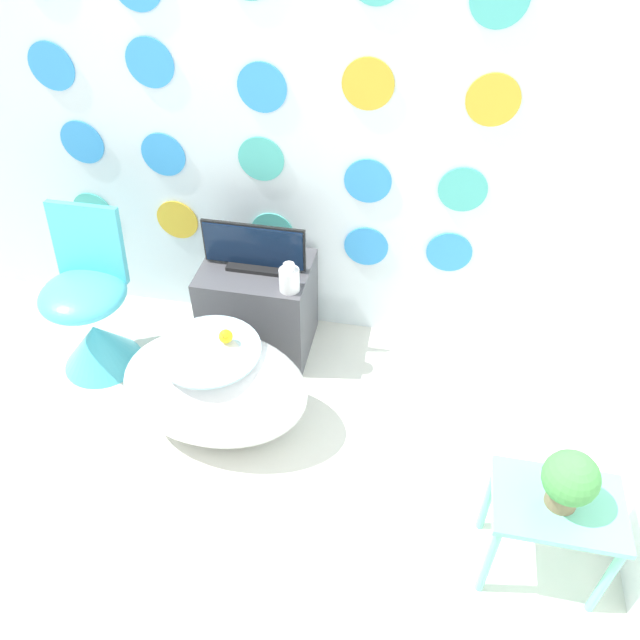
{
  "coord_description": "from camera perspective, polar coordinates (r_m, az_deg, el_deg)",
  "views": [
    {
      "loc": [
        0.77,
        -0.96,
        2.31
      ],
      "look_at": [
        0.43,
        0.77,
        0.76
      ],
      "focal_mm": 35.0,
      "sensor_mm": 36.0,
      "label": 1
    }
  ],
  "objects": [
    {
      "name": "chair",
      "position": [
        3.27,
        -20.09,
        -0.0
      ],
      "size": [
        0.41,
        0.41,
        0.84
      ],
      "color": "#4CC6DB",
      "rests_on": "ground_plane"
    },
    {
      "name": "wall_back_dotted",
      "position": [
        2.88,
        -5.41,
        20.67
      ],
      "size": [
        4.36,
        0.05,
        2.6
      ],
      "color": "white",
      "rests_on": "ground_plane"
    },
    {
      "name": "bathtub",
      "position": [
        2.82,
        -9.55,
        -6.1
      ],
      "size": [
        0.83,
        0.54,
        0.51
      ],
      "color": "white",
      "rests_on": "ground_plane"
    },
    {
      "name": "vase",
      "position": [
        2.85,
        -2.83,
        3.78
      ],
      "size": [
        0.1,
        0.1,
        0.15
      ],
      "color": "white",
      "rests_on": "tv_cabinet"
    },
    {
      "name": "side_table",
      "position": [
        2.43,
        20.57,
        -16.41
      ],
      "size": [
        0.45,
        0.31,
        0.44
      ],
      "color": "#72D8B7",
      "rests_on": "ground_plane"
    },
    {
      "name": "tv_cabinet",
      "position": [
        3.2,
        -5.62,
        1.2
      ],
      "size": [
        0.53,
        0.42,
        0.51
      ],
      "color": "#4C4C51",
      "rests_on": "ground_plane"
    },
    {
      "name": "rubber_duck",
      "position": [
        2.63,
        -8.63,
        -1.44
      ],
      "size": [
        0.06,
        0.06,
        0.07
      ],
      "color": "yellow",
      "rests_on": "bathtub"
    },
    {
      "name": "tv",
      "position": [
        2.98,
        -6.06,
        6.44
      ],
      "size": [
        0.5,
        0.12,
        0.24
      ],
      "color": "black",
      "rests_on": "tv_cabinet"
    },
    {
      "name": "ground_plane",
      "position": [
        2.62,
        -13.67,
        -22.74
      ],
      "size": [
        12.0,
        12.0,
        0.0
      ],
      "primitive_type": "plane",
      "color": "silver"
    },
    {
      "name": "potted_plant_left",
      "position": [
        2.26,
        21.88,
        -13.42
      ],
      "size": [
        0.19,
        0.19,
        0.24
      ],
      "color": "#8C6B4C",
      "rests_on": "side_table"
    }
  ]
}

